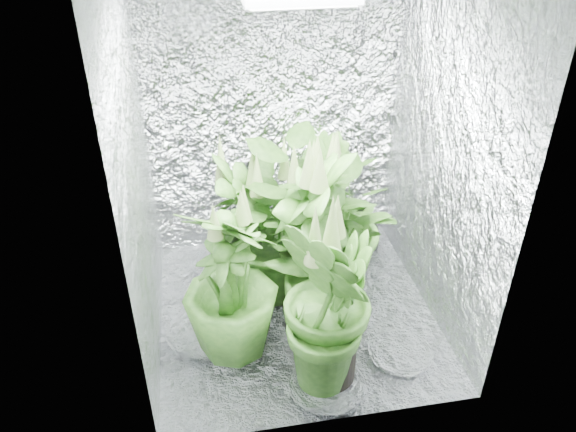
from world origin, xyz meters
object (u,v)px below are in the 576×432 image
Objects in this scene: plant_g at (330,306)px; circulation_fan at (366,230)px; plant_b at (240,225)px; plant_c at (322,197)px; plant_f at (315,246)px; plant_e at (326,226)px; plant_a at (277,227)px; plant_d at (230,284)px.

circulation_fan is at bearing 63.90° from plant_g.
plant_b is 0.88× the size of plant_g.
plant_c is at bearing 27.03° from plant_b.
plant_c is 0.74× the size of plant_f.
plant_c is 0.53m from plant_e.
plant_f is at bearing -66.23° from plant_a.
plant_c is at bearing 140.89° from circulation_fan.
circulation_fan is (0.52, 0.68, -0.40)m from plant_f.
plant_f reaches higher than plant_b.
plant_c is 0.81× the size of plant_g.
plant_a is 0.78m from plant_g.
plant_f reaches higher than plant_d.
plant_f is 1.10× the size of plant_g.
plant_c is 0.80m from plant_f.
plant_e is (-0.09, -0.51, 0.11)m from plant_c.
plant_g reaches higher than plant_d.
plant_e is 0.69m from plant_g.
plant_g is (0.45, -0.30, 0.04)m from plant_d.
plant_e reaches higher than plant_a.
plant_g reaches higher than circulation_fan.
plant_f is at bearing -152.02° from circulation_fan.
plant_f is at bearing -51.91° from plant_b.
plant_a is 1.03× the size of plant_b.
plant_a is 1.11× the size of plant_c.
plant_f is (0.15, -0.34, 0.08)m from plant_a.
plant_e is 1.02× the size of plant_g.
plant_f reaches higher than plant_c.
plant_c is 1.21m from plant_g.
plant_g is at bearing -68.90° from plant_b.
plant_b is 0.60m from plant_f.
plant_b reaches higher than plant_c.
plant_e is 0.93× the size of plant_f.
plant_f reaches higher than plant_e.
plant_b is 0.60m from plant_d.
plant_g reaches higher than plant_b.
plant_f is (-0.12, -0.24, 0.04)m from plant_e.
plant_a is at bearing -29.26° from plant_b.
plant_e is at bearing -100.48° from plant_c.
circulation_fan is (0.54, 1.10, -0.35)m from plant_g.
plant_b is at bearing 79.43° from plant_d.
plant_d is 0.89× the size of plant_e.
plant_f is 0.94m from circulation_fan.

